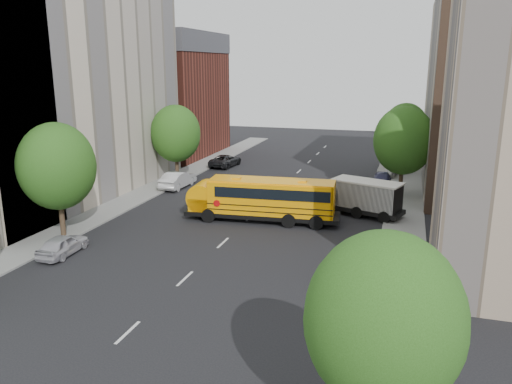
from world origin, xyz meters
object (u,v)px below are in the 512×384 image
at_px(parked_car_2, 225,161).
at_px(parked_car_5, 389,168).
at_px(street_tree_2, 176,134).
at_px(street_tree_4, 404,141).
at_px(street_tree_3, 384,321).
at_px(parked_car_3, 351,267).
at_px(street_tree_5, 405,129).
at_px(parked_car_0, 63,245).
at_px(parked_car_4, 382,179).
at_px(school_bus, 261,197).
at_px(parked_car_1, 178,180).
at_px(street_tree_1, 57,166).
at_px(safari_truck, 361,197).

distance_m(parked_car_2, parked_car_5, 18.42).
xyz_separation_m(street_tree_2, street_tree_4, (22.00, 0.00, 0.25)).
xyz_separation_m(street_tree_3, parked_car_3, (-2.20, 12.87, -3.80)).
xyz_separation_m(street_tree_5, parked_car_0, (-19.80, -32.90, -4.05)).
distance_m(parked_car_0, parked_car_4, 30.43).
bearing_deg(street_tree_3, parked_car_4, 92.82).
xyz_separation_m(street_tree_3, school_bus, (-9.95, 21.46, -2.62)).
xyz_separation_m(parked_car_1, parked_car_2, (0.80, 11.04, -0.10)).
bearing_deg(street_tree_1, parked_car_4, 46.85).
bearing_deg(street_tree_5, street_tree_1, -126.25).
relative_size(school_bus, safari_truck, 1.70).
xyz_separation_m(street_tree_5, parked_car_2, (-19.80, -3.75, -4.00)).
bearing_deg(parked_car_5, street_tree_2, -150.29).
distance_m(street_tree_2, parked_car_0, 21.43).
bearing_deg(street_tree_2, street_tree_3, -55.49).
distance_m(street_tree_2, parked_car_2, 9.48).
height_order(street_tree_3, school_bus, street_tree_3).
relative_size(street_tree_1, safari_truck, 1.13).
height_order(street_tree_2, street_tree_5, street_tree_2).
bearing_deg(street_tree_2, safari_truck, -19.58).
relative_size(safari_truck, parked_car_1, 1.43).
height_order(school_bus, parked_car_3, school_bus).
bearing_deg(parked_car_4, street_tree_2, -173.23).
bearing_deg(street_tree_3, parked_car_0, 150.72).
bearing_deg(parked_car_3, street_tree_4, 86.11).
bearing_deg(school_bus, parked_car_4, 54.99).
height_order(parked_car_0, parked_car_2, parked_car_2).
relative_size(street_tree_2, parked_car_3, 1.71).
bearing_deg(street_tree_4, parked_car_0, -133.45).
xyz_separation_m(street_tree_1, street_tree_3, (22.00, -14.00, -0.50)).
xyz_separation_m(street_tree_4, parked_car_4, (-1.75, 3.60, -4.38)).
distance_m(parked_car_3, parked_car_5, 28.21).
height_order(safari_truck, parked_car_3, safari_truck).
relative_size(parked_car_3, parked_car_4, 1.10).
relative_size(street_tree_2, street_tree_3, 1.08).
bearing_deg(parked_car_0, parked_car_2, -92.49).
height_order(street_tree_4, parked_car_1, street_tree_4).
bearing_deg(parked_car_0, street_tree_5, -123.53).
height_order(safari_truck, parked_car_1, safari_truck).
xyz_separation_m(street_tree_4, street_tree_5, (-0.00, 12.00, -0.37)).
bearing_deg(parked_car_1, school_bus, 145.68).
bearing_deg(street_tree_1, street_tree_4, 39.29).
height_order(street_tree_1, parked_car_4, street_tree_1).
relative_size(street_tree_1, street_tree_3, 1.11).
distance_m(safari_truck, parked_car_3, 12.36).
xyz_separation_m(street_tree_3, safari_truck, (-2.84, 25.18, -2.96)).
bearing_deg(parked_car_3, parked_car_2, 125.40).
relative_size(street_tree_3, parked_car_3, 1.58).
height_order(street_tree_2, street_tree_4, street_tree_4).
bearing_deg(parked_car_2, school_bus, 122.90).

